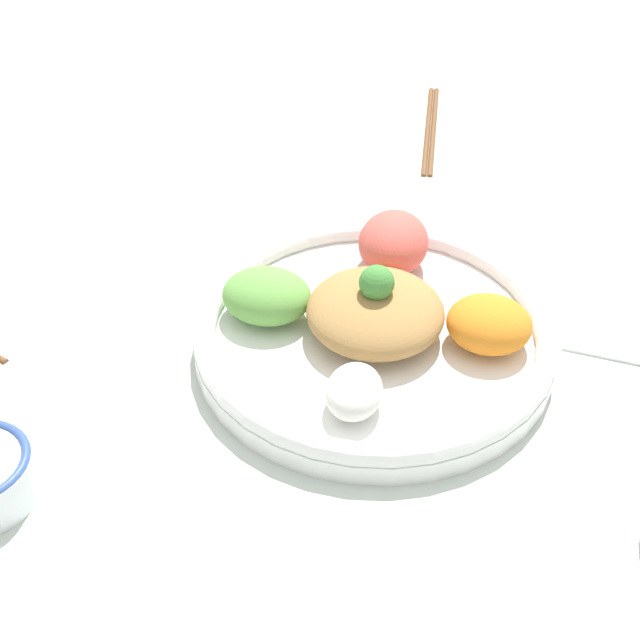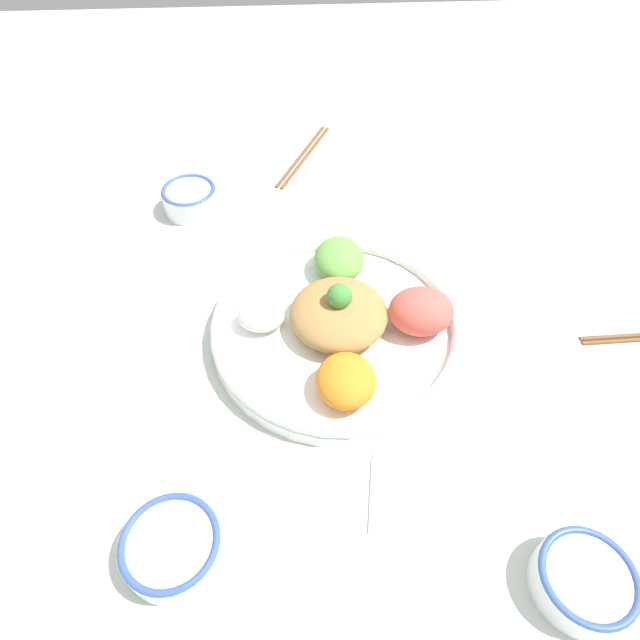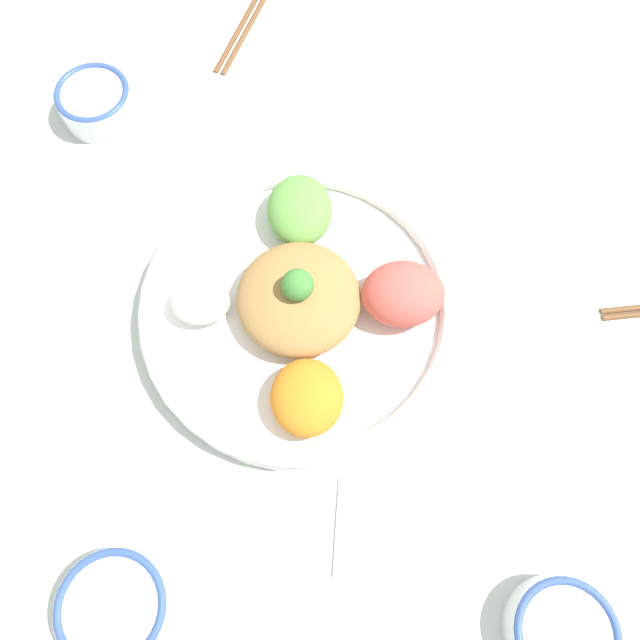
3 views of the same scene
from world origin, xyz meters
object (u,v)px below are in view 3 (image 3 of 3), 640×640
object	(u,v)px
salad_platter	(308,305)
sauce_bowl_red	(565,632)
sauce_bowl_dark	(98,101)
chopsticks_pair_near	(254,11)
serving_spoon_main	(343,569)
rice_bowl_blue	(117,606)

from	to	relation	value
salad_platter	sauce_bowl_red	world-z (taller)	salad_platter
sauce_bowl_red	sauce_bowl_dark	world-z (taller)	sauce_bowl_dark
chopsticks_pair_near	serving_spoon_main	world-z (taller)	chopsticks_pair_near
salad_platter	serving_spoon_main	bearing A→B (deg)	2.51
sauce_bowl_dark	sauce_bowl_red	bearing A→B (deg)	34.99
rice_bowl_blue	sauce_bowl_dark	size ratio (longest dim) A/B	1.12
rice_bowl_blue	sauce_bowl_dark	distance (m)	0.55
rice_bowl_blue	serving_spoon_main	bearing A→B (deg)	93.62
salad_platter	chopsticks_pair_near	distance (m)	0.43
sauce_bowl_red	chopsticks_pair_near	bearing A→B (deg)	-162.80
sauce_bowl_dark	chopsticks_pair_near	bearing A→B (deg)	127.77
sauce_bowl_dark	salad_platter	bearing A→B (deg)	38.75
sauce_bowl_dark	chopsticks_pair_near	world-z (taller)	sauce_bowl_dark
salad_platter	serving_spoon_main	world-z (taller)	salad_platter
salad_platter	sauce_bowl_dark	xyz separation A→B (m)	(-0.28, -0.23, -0.00)
rice_bowl_blue	serving_spoon_main	world-z (taller)	rice_bowl_blue
salad_platter	sauce_bowl_red	xyz separation A→B (m)	(0.32, 0.20, -0.00)
sauce_bowl_dark	rice_bowl_blue	bearing A→B (deg)	3.81
salad_platter	rice_bowl_blue	size ratio (longest dim) A/B	3.37
rice_bowl_blue	chopsticks_pair_near	bearing A→B (deg)	167.59
salad_platter	rice_bowl_blue	world-z (taller)	salad_platter
sauce_bowl_dark	chopsticks_pair_near	size ratio (longest dim) A/B	0.44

